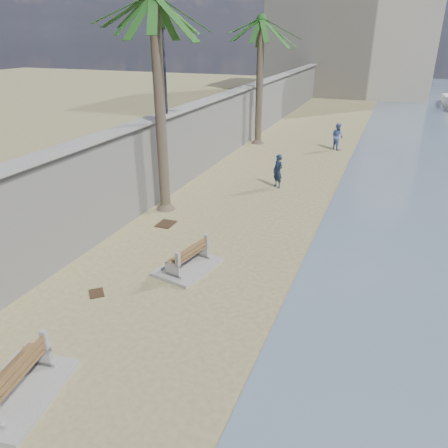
% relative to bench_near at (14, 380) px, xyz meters
% --- Properties ---
extents(ground_plane, '(140.00, 140.00, 0.00)m').
position_rel_bench_near_xyz_m(ground_plane, '(2.25, 0.14, -0.42)').
color(ground_plane, '#918559').
extents(seawall, '(0.45, 70.00, 3.50)m').
position_rel_bench_near_xyz_m(seawall, '(-2.95, 20.14, 1.33)').
color(seawall, gray).
rests_on(seawall, ground_plane).
extents(wall_cap, '(0.80, 70.00, 0.12)m').
position_rel_bench_near_xyz_m(wall_cap, '(-2.95, 20.14, 3.13)').
color(wall_cap, gray).
rests_on(wall_cap, seawall).
extents(end_building, '(18.00, 12.00, 14.00)m').
position_rel_bench_near_xyz_m(end_building, '(0.25, 52.14, 6.58)').
color(end_building, '#B7AA93').
rests_on(end_building, ground_plane).
extents(bench_near, '(1.91, 2.50, 0.95)m').
position_rel_bench_near_xyz_m(bench_near, '(0.00, 0.00, 0.00)').
color(bench_near, gray).
rests_on(bench_near, ground_plane).
extents(bench_far, '(1.76, 2.27, 0.85)m').
position_rel_bench_near_xyz_m(bench_far, '(0.97, 6.03, -0.04)').
color(bench_far, gray).
rests_on(bench_far, ground_plane).
extents(palm_mid, '(5.00, 5.00, 8.86)m').
position_rel_bench_near_xyz_m(palm_mid, '(-2.10, 10.26, 7.43)').
color(palm_mid, brown).
rests_on(palm_mid, ground_plane).
extents(palm_back, '(5.00, 5.00, 8.44)m').
position_rel_bench_near_xyz_m(palm_back, '(-2.01, 23.01, 7.00)').
color(palm_back, brown).
rests_on(palm_back, ground_plane).
extents(streetlight, '(0.28, 0.28, 5.12)m').
position_rel_bench_near_xyz_m(streetlight, '(-2.85, 12.14, 6.23)').
color(streetlight, '#2D2D33').
rests_on(streetlight, wall_cap).
extents(person_a, '(0.80, 0.76, 1.84)m').
position_rel_bench_near_xyz_m(person_a, '(1.55, 14.68, 0.50)').
color(person_a, '#141F37').
rests_on(person_a, ground_plane).
extents(person_b, '(1.11, 1.10, 1.83)m').
position_rel_bench_near_xyz_m(person_b, '(3.13, 23.23, 0.50)').
color(person_b, '#5062A6').
rests_on(person_b, ground_plane).
extents(debris_c, '(0.63, 0.79, 0.03)m').
position_rel_bench_near_xyz_m(debris_c, '(-1.33, 8.84, -0.40)').
color(debris_c, '#382616').
rests_on(debris_c, ground_plane).
extents(debris_d, '(0.63, 0.64, 0.03)m').
position_rel_bench_near_xyz_m(debris_d, '(-0.84, 3.77, -0.40)').
color(debris_d, '#382616').
rests_on(debris_d, ground_plane).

